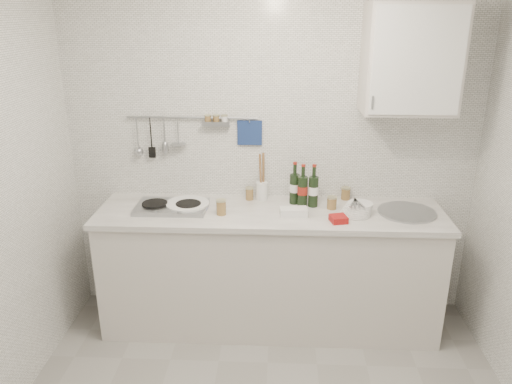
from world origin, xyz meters
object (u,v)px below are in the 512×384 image
Objects in this scene: plate_stack_sink at (357,209)px; utensil_crock at (262,188)px; wall_cabinet at (411,59)px; wine_bottles at (304,185)px; plate_stack_hob at (187,206)px.

utensil_crock is at bearing 158.70° from plate_stack_sink.
wall_cabinet is 1.10m from wine_bottles.
utensil_crock reaches higher than plate_stack_hob.
plate_stack_hob is 1.20m from plate_stack_sink.
wine_bottles reaches higher than plate_stack_hob.
plate_stack_hob is (-1.50, -0.10, -1.01)m from wall_cabinet.
plate_stack_sink is 0.72m from utensil_crock.
wall_cabinet reaches higher than plate_stack_hob.
wall_cabinet reaches higher than plate_stack_sink.
plate_stack_sink is at bearing -23.12° from wine_bottles.
utensil_crock is (-0.67, 0.26, 0.05)m from plate_stack_sink.
wall_cabinet is 1.36m from utensil_crock.
utensil_crock is at bearing 174.04° from wall_cabinet.
wall_cabinet is at bearing 0.25° from wine_bottles.
wall_cabinet is at bearing 28.12° from plate_stack_sink.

